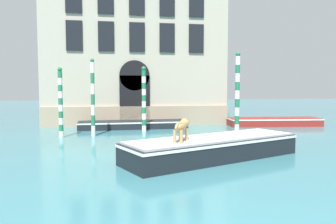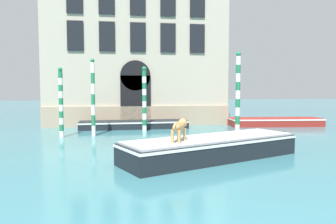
{
  "view_description": "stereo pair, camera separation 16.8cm",
  "coord_description": "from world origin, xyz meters",
  "px_view_note": "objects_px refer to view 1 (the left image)",
  "views": [
    {
      "loc": [
        -1.28,
        -2.75,
        2.33
      ],
      "look_at": [
        1.13,
        12.27,
        1.2
      ],
      "focal_mm": 35.0,
      "sensor_mm": 36.0,
      "label": 1
    },
    {
      "loc": [
        -1.12,
        -2.77,
        2.33
      ],
      "look_at": [
        1.13,
        12.27,
        1.2
      ],
      "focal_mm": 35.0,
      "sensor_mm": 36.0,
      "label": 2
    }
  ],
  "objects_px": {
    "boat_moored_far": "(274,122)",
    "mooring_pole_2": "(93,97)",
    "dog_on_deck": "(181,126)",
    "boat_moored_near_palazzo": "(133,124)",
    "mooring_pole_1": "(61,102)",
    "mooring_pole_3": "(144,99)",
    "boat_foreground": "(213,147)",
    "mooring_pole_0": "(237,92)"
  },
  "relations": [
    {
      "from": "dog_on_deck",
      "to": "boat_moored_far",
      "type": "bearing_deg",
      "value": -10.66
    },
    {
      "from": "mooring_pole_2",
      "to": "boat_foreground",
      "type": "bearing_deg",
      "value": -53.98
    },
    {
      "from": "dog_on_deck",
      "to": "boat_moored_far",
      "type": "height_order",
      "value": "dog_on_deck"
    },
    {
      "from": "mooring_pole_1",
      "to": "mooring_pole_3",
      "type": "distance_m",
      "value": 4.28
    },
    {
      "from": "dog_on_deck",
      "to": "mooring_pole_2",
      "type": "xyz_separation_m",
      "value": [
        -3.03,
        6.46,
        0.71
      ]
    },
    {
      "from": "mooring_pole_0",
      "to": "mooring_pole_3",
      "type": "bearing_deg",
      "value": 166.34
    },
    {
      "from": "dog_on_deck",
      "to": "mooring_pole_2",
      "type": "height_order",
      "value": "mooring_pole_2"
    },
    {
      "from": "mooring_pole_0",
      "to": "mooring_pole_2",
      "type": "bearing_deg",
      "value": -179.4
    },
    {
      "from": "mooring_pole_0",
      "to": "mooring_pole_3",
      "type": "height_order",
      "value": "mooring_pole_0"
    },
    {
      "from": "dog_on_deck",
      "to": "mooring_pole_1",
      "type": "relative_size",
      "value": 0.28
    },
    {
      "from": "mooring_pole_2",
      "to": "mooring_pole_3",
      "type": "height_order",
      "value": "mooring_pole_2"
    },
    {
      "from": "boat_foreground",
      "to": "mooring_pole_3",
      "type": "height_order",
      "value": "mooring_pole_3"
    },
    {
      "from": "dog_on_deck",
      "to": "mooring_pole_1",
      "type": "distance_m",
      "value": 7.64
    },
    {
      "from": "boat_moored_near_palazzo",
      "to": "mooring_pole_2",
      "type": "xyz_separation_m",
      "value": [
        -2.07,
        -2.7,
        1.64
      ]
    },
    {
      "from": "boat_moored_far",
      "to": "mooring_pole_2",
      "type": "relative_size",
      "value": 1.53
    },
    {
      "from": "mooring_pole_1",
      "to": "mooring_pole_3",
      "type": "bearing_deg",
      "value": 20.68
    },
    {
      "from": "boat_moored_far",
      "to": "mooring_pole_3",
      "type": "xyz_separation_m",
      "value": [
        -8.12,
        -1.45,
        1.49
      ]
    },
    {
      "from": "mooring_pole_1",
      "to": "mooring_pole_0",
      "type": "bearing_deg",
      "value": 2.37
    },
    {
      "from": "boat_foreground",
      "to": "dog_on_deck",
      "type": "xyz_separation_m",
      "value": [
        -1.2,
        -0.65,
        0.78
      ]
    },
    {
      "from": "boat_moored_near_palazzo",
      "to": "mooring_pole_3",
      "type": "relative_size",
      "value": 1.81
    },
    {
      "from": "boat_moored_near_palazzo",
      "to": "mooring_pole_1",
      "type": "distance_m",
      "value": 4.83
    },
    {
      "from": "dog_on_deck",
      "to": "boat_moored_near_palazzo",
      "type": "xyz_separation_m",
      "value": [
        -0.96,
        9.16,
        -0.94
      ]
    },
    {
      "from": "boat_moored_near_palazzo",
      "to": "boat_moored_far",
      "type": "relative_size",
      "value": 1.09
    },
    {
      "from": "boat_moored_far",
      "to": "mooring_pole_3",
      "type": "bearing_deg",
      "value": -165.05
    },
    {
      "from": "mooring_pole_0",
      "to": "dog_on_deck",
      "type": "bearing_deg",
      "value": -123.16
    },
    {
      "from": "mooring_pole_1",
      "to": "mooring_pole_2",
      "type": "distance_m",
      "value": 1.49
    },
    {
      "from": "mooring_pole_1",
      "to": "mooring_pole_3",
      "type": "relative_size",
      "value": 0.95
    },
    {
      "from": "mooring_pole_2",
      "to": "dog_on_deck",
      "type": "bearing_deg",
      "value": -64.91
    },
    {
      "from": "boat_moored_near_palazzo",
      "to": "mooring_pole_0",
      "type": "height_order",
      "value": "mooring_pole_0"
    },
    {
      "from": "dog_on_deck",
      "to": "mooring_pole_2",
      "type": "bearing_deg",
      "value": 54.4
    },
    {
      "from": "dog_on_deck",
      "to": "boat_moored_near_palazzo",
      "type": "distance_m",
      "value": 9.26
    },
    {
      "from": "boat_foreground",
      "to": "boat_moored_far",
      "type": "distance_m",
      "value": 10.66
    },
    {
      "from": "boat_moored_near_palazzo",
      "to": "boat_moored_far",
      "type": "height_order",
      "value": "boat_moored_far"
    },
    {
      "from": "boat_moored_near_palazzo",
      "to": "mooring_pole_2",
      "type": "bearing_deg",
      "value": -129.52
    },
    {
      "from": "dog_on_deck",
      "to": "boat_foreground",
      "type": "bearing_deg",
      "value": -32.27
    },
    {
      "from": "boat_moored_near_palazzo",
      "to": "mooring_pole_3",
      "type": "bearing_deg",
      "value": -73.66
    },
    {
      "from": "boat_moored_near_palazzo",
      "to": "mooring_pole_3",
      "type": "distance_m",
      "value": 2.17
    },
    {
      "from": "dog_on_deck",
      "to": "boat_moored_near_palazzo",
      "type": "height_order",
      "value": "dog_on_deck"
    },
    {
      "from": "boat_foreground",
      "to": "mooring_pole_2",
      "type": "xyz_separation_m",
      "value": [
        -4.23,
        5.81,
        1.49
      ]
    },
    {
      "from": "boat_moored_far",
      "to": "mooring_pole_3",
      "type": "distance_m",
      "value": 8.38
    },
    {
      "from": "boat_moored_far",
      "to": "mooring_pole_2",
      "type": "distance_m",
      "value": 11.13
    },
    {
      "from": "mooring_pole_2",
      "to": "mooring_pole_3",
      "type": "relative_size",
      "value": 1.08
    }
  ]
}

